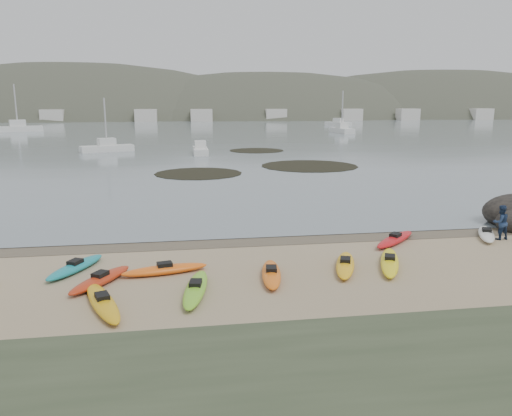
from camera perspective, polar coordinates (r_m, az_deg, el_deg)
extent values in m
plane|color=tan|center=(24.12, 0.00, -3.49)|extent=(600.00, 600.00, 0.00)
plane|color=brown|center=(23.83, 0.11, -3.67)|extent=(60.00, 60.00, 0.00)
plane|color=slate|center=(323.04, -8.38, 10.81)|extent=(1200.00, 1200.00, 0.00)
ellipsoid|color=gold|center=(16.99, -17.13, -10.26)|extent=(1.93, 3.80, 0.34)
ellipsoid|color=yellow|center=(20.07, 10.16, -6.42)|extent=(1.83, 3.43, 0.34)
ellipsoid|color=red|center=(24.22, 15.62, -3.46)|extent=(3.13, 2.96, 0.34)
ellipsoid|color=silver|center=(26.68, 24.84, -2.72)|extent=(2.12, 3.11, 0.34)
ellipsoid|color=teal|center=(20.74, -19.93, -6.36)|extent=(2.11, 3.21, 0.34)
ellipsoid|color=#B52E12|center=(19.05, -17.34, -7.82)|extent=(2.26, 3.11, 0.34)
ellipsoid|color=orange|center=(18.77, 1.76, -7.55)|extent=(1.18, 3.30, 0.34)
ellipsoid|color=orange|center=(19.54, -10.37, -6.94)|extent=(3.38, 1.36, 0.34)
ellipsoid|color=#79CB28|center=(17.47, -6.91, -9.16)|extent=(1.30, 3.74, 0.34)
ellipsoid|color=yellow|center=(20.79, 15.03, -6.00)|extent=(2.16, 3.82, 0.34)
imported|color=navy|center=(26.46, 26.16, -1.48)|extent=(0.85, 0.68, 1.67)
cylinder|color=black|center=(45.85, -6.59, 3.92)|extent=(7.96, 7.96, 0.04)
cylinder|color=black|center=(51.24, 6.11, 4.79)|extent=(9.84, 9.84, 0.04)
cylinder|color=black|center=(67.07, 0.06, 6.57)|extent=(7.27, 7.27, 0.04)
cube|color=silver|center=(68.54, -16.66, 6.56)|extent=(6.97, 4.30, 0.95)
cube|color=silver|center=(63.31, -6.37, 6.54)|extent=(1.78, 6.27, 0.88)
cube|color=silver|center=(107.04, 9.76, 8.76)|extent=(3.07, 8.60, 1.18)
cube|color=silver|center=(120.79, -25.55, 8.18)|extent=(10.20, 6.19, 1.38)
cube|color=silver|center=(139.86, 9.36, 9.49)|extent=(6.17, 7.45, 1.07)
ellipsoid|color=#384235|center=(223.20, -19.58, 5.09)|extent=(220.00, 120.00, 80.00)
ellipsoid|color=#384235|center=(217.52, 1.40, 6.33)|extent=(200.00, 110.00, 68.00)
ellipsoid|color=#384235|center=(256.00, 20.16, 6.07)|extent=(230.00, 130.00, 76.00)
cube|color=beige|center=(172.35, -22.08, 9.73)|extent=(7.00, 5.00, 4.00)
cube|color=beige|center=(168.63, -13.99, 10.21)|extent=(7.00, 5.00, 4.00)
cube|color=beige|center=(168.29, -5.70, 10.50)|extent=(7.00, 5.00, 4.00)
cube|color=beige|center=(171.34, 2.48, 10.58)|extent=(7.00, 5.00, 4.00)
cube|color=beige|center=(177.61, 10.23, 10.45)|extent=(7.00, 5.00, 4.00)
cube|color=beige|center=(186.78, 17.32, 10.18)|extent=(7.00, 5.00, 4.00)
cube|color=beige|center=(198.44, 23.65, 9.80)|extent=(7.00, 5.00, 4.00)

